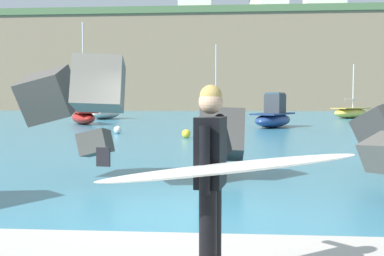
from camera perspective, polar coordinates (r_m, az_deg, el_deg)
The scene contains 13 objects.
ground_plane at distance 7.57m, azimuth -3.76°, elevation -10.87°, with size 400.00×400.00×0.00m, color teal.
breakwater_jetty at distance 9.47m, azimuth 16.98°, elevation 0.41°, with size 30.50×6.13×2.90m.
surfer_with_board at distance 3.77m, azimuth 2.58°, elevation -5.69°, with size 2.12×1.31×1.78m.
boat_near_left at distance 46.86m, azimuth 3.06°, elevation 1.91°, with size 2.25×6.24×7.70m.
boat_near_centre at distance 36.47m, azimuth -13.65°, elevation 1.39°, with size 3.84×5.41×7.91m.
boat_near_right at distance 49.44m, azimuth 19.50°, elevation 1.86°, with size 5.01×4.75×5.62m.
boat_mid_left at distance 46.11m, azimuth -10.94°, elevation 2.05°, with size 3.08×5.53×2.21m.
boat_mid_centre at distance 31.61m, azimuth 10.30°, elevation 1.44°, with size 3.78×5.10×2.41m.
mooring_buoy_inner at distance 22.28m, azimuth -0.74°, elevation -0.73°, with size 0.44×0.44×0.44m.
mooring_buoy_middle at distance 25.55m, azimuth -9.42°, elevation -0.23°, with size 0.44×0.44×0.44m.
headland_bluff at distance 94.77m, azimuth 10.56°, elevation 7.89°, with size 105.82×31.14×18.25m.
station_building_east at distance 98.50m, azimuth 8.75°, elevation 14.62°, with size 4.68×6.48×5.19m.
station_building_annex at distance 95.43m, azimuth 10.31°, elevation 15.28°, with size 5.79×5.52×6.21m.
Camera 1 is at (1.03, -7.26, 1.88)m, focal length 42.01 mm.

